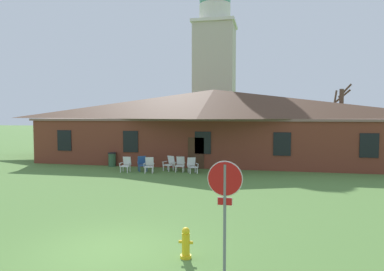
{
  "coord_description": "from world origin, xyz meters",
  "views": [
    {
      "loc": [
        4.08,
        -8.35,
        3.6
      ],
      "look_at": [
        0.46,
        8.78,
        2.58
      ],
      "focal_mm": 32.49,
      "sensor_mm": 36.0,
      "label": 1
    }
  ],
  "objects": [
    {
      "name": "brick_building",
      "position": [
        -0.0,
        19.52,
        2.89
      ],
      "size": [
        26.78,
        10.4,
        5.67
      ],
      "color": "brown",
      "rests_on": "ground"
    },
    {
      "name": "lawn_chair_middle",
      "position": [
        -1.98,
        13.25,
        0.5
      ],
      "size": [
        0.79,
        0.84,
        0.96
      ],
      "color": "white",
      "rests_on": "ground"
    },
    {
      "name": "ground_plane",
      "position": [
        0.0,
        0.0,
        0.0
      ],
      "size": [
        200.0,
        200.0,
        0.0
      ],
      "primitive_type": "plane",
      "color": "#517A38"
    },
    {
      "name": "stop_sign",
      "position": [
        3.21,
        -0.63,
        1.82
      ],
      "size": [
        0.81,
        0.07,
        2.58
      ],
      "color": "slate",
      "rests_on": "ground"
    },
    {
      "name": "lawn_chair_by_porch",
      "position": [
        -4.55,
        12.19,
        0.5
      ],
      "size": [
        0.65,
        0.67,
        0.96
      ],
      "color": "silver",
      "rests_on": "ground"
    },
    {
      "name": "lawn_chair_left_end",
      "position": [
        -3.02,
        12.25,
        0.5
      ],
      "size": [
        0.73,
        0.77,
        0.96
      ],
      "color": "silver",
      "rests_on": "ground"
    },
    {
      "name": "trash_bin",
      "position": [
        -6.43,
        14.22,
        0.5
      ],
      "size": [
        0.56,
        0.56,
        0.98
      ],
      "color": "#335638",
      "rests_on": "ground"
    },
    {
      "name": "lawn_chair_near_door",
      "position": [
        -3.67,
        12.75,
        0.5
      ],
      "size": [
        0.84,
        0.86,
        0.96
      ],
      "color": "#2D5693",
      "rests_on": "ground"
    },
    {
      "name": "lawn_chair_far_side",
      "position": [
        -0.36,
        12.7,
        0.5
      ],
      "size": [
        0.82,
        0.85,
        0.96
      ],
      "color": "white",
      "rests_on": "ground"
    },
    {
      "name": "dome_tower",
      "position": [
        -2.13,
        34.68,
        9.51
      ],
      "size": [
        5.18,
        5.18,
        20.67
      ],
      "color": "#BCB29E",
      "rests_on": "ground"
    },
    {
      "name": "fire_hydrant",
      "position": [
        2.16,
        -0.01,
        0.38
      ],
      "size": [
        0.36,
        0.28,
        0.79
      ],
      "color": "gold",
      "rests_on": "ground"
    },
    {
      "name": "bare_tree_beside_building",
      "position": [
        10.41,
        23.4,
        3.27
      ],
      "size": [
        1.64,
        1.54,
        6.29
      ],
      "color": "brown",
      "rests_on": "ground"
    },
    {
      "name": "lawn_chair_right_end",
      "position": [
        -1.21,
        13.02,
        0.5
      ],
      "size": [
        0.67,
        0.7,
        0.96
      ],
      "color": "silver",
      "rests_on": "ground"
    }
  ]
}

